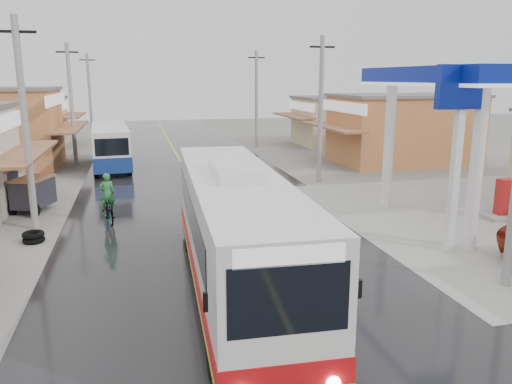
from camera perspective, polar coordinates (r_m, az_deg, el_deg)
ground at (r=12.96m, az=1.34°, el=-13.59°), size 120.00×120.00×0.00m
road at (r=26.99m, az=-6.89°, el=0.48°), size 12.00×90.00×0.02m
centre_line at (r=26.99m, az=-6.89°, el=0.51°), size 0.15×90.00×0.01m
shopfronts_right at (r=29.93m, az=23.73°, el=0.68°), size 11.00×44.00×4.80m
utility_poles_left at (r=28.09m, az=-21.46°, el=0.13°), size 1.60×50.00×8.00m
utility_poles_right at (r=28.64m, az=7.16°, el=1.17°), size 1.60×36.00×8.00m
coach_bus at (r=13.59m, az=-2.40°, el=-4.52°), size 3.01×11.45×3.55m
second_bus at (r=33.80m, az=-16.29°, el=5.07°), size 2.74×8.33×2.72m
cyclist at (r=21.23m, az=-16.54°, el=-1.53°), size 1.07×2.02×2.07m
tricycle_near at (r=23.99m, az=-24.16°, el=-0.03°), size 1.88×2.32×1.53m
tyre_stack at (r=19.70m, az=-24.09°, el=-4.72°), size 0.78×0.78×0.40m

